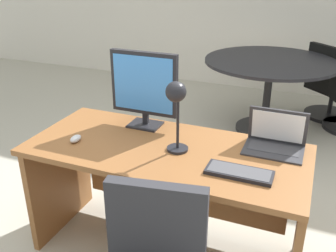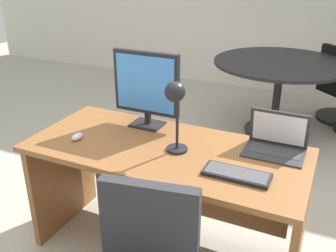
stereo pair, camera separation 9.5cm
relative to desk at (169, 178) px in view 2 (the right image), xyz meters
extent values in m
plane|color=#B7B2A3|center=(0.00, 1.45, -0.52)|extent=(12.00, 12.00, 0.00)
cube|color=brown|center=(0.00, -0.05, 0.21)|extent=(1.59, 0.71, 0.03)
cube|color=brown|center=(-0.78, -0.05, -0.16)|extent=(0.04, 0.63, 0.71)
cube|color=brown|center=(0.78, -0.05, -0.16)|extent=(0.04, 0.63, 0.71)
cube|color=brown|center=(0.00, 0.22, -0.13)|extent=(1.40, 0.02, 0.50)
cube|color=black|center=(-0.24, 0.19, 0.23)|extent=(0.20, 0.16, 0.01)
cube|color=black|center=(-0.24, 0.20, 0.28)|extent=(0.04, 0.02, 0.08)
cube|color=black|center=(-0.24, 0.19, 0.51)|extent=(0.43, 0.04, 0.39)
cube|color=#3F8CEA|center=(-0.24, 0.17, 0.51)|extent=(0.39, 0.00, 0.34)
cube|color=#2D2D33|center=(0.57, 0.14, 0.23)|extent=(0.32, 0.23, 0.01)
cube|color=#38383D|center=(0.57, 0.15, 0.24)|extent=(0.28, 0.12, 0.00)
cube|color=#2D2D33|center=(0.57, 0.23, 0.34)|extent=(0.32, 0.05, 0.21)
cube|color=white|center=(0.57, 0.22, 0.34)|extent=(0.29, 0.04, 0.18)
cube|color=black|center=(0.45, -0.18, 0.24)|extent=(0.33, 0.13, 0.02)
cube|color=#47474C|center=(0.45, -0.18, 0.25)|extent=(0.31, 0.11, 0.00)
ellipsoid|color=silver|center=(-0.52, -0.18, 0.25)|extent=(0.05, 0.09, 0.04)
cylinder|color=black|center=(0.07, -0.05, 0.23)|extent=(0.12, 0.12, 0.01)
cylinder|color=black|center=(0.07, -0.05, 0.39)|extent=(0.02, 0.02, 0.30)
sphere|color=black|center=(0.07, -0.08, 0.58)|extent=(0.11, 0.11, 0.11)
cube|color=#2D2D33|center=(0.19, -0.62, 0.16)|extent=(0.44, 0.13, 0.42)
cylinder|color=black|center=(0.28, 2.07, -0.50)|extent=(0.60, 0.60, 0.04)
cylinder|color=black|center=(0.28, 2.07, -0.12)|extent=(0.08, 0.08, 0.71)
cylinder|color=black|center=(0.28, 2.07, 0.25)|extent=(1.34, 1.34, 0.03)
cube|color=black|center=(0.78, 2.61, 0.12)|extent=(0.36, 0.34, 0.45)
camera|label=1|loc=(0.74, -1.82, 1.22)|focal=40.75mm
camera|label=2|loc=(0.82, -1.79, 1.22)|focal=40.75mm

